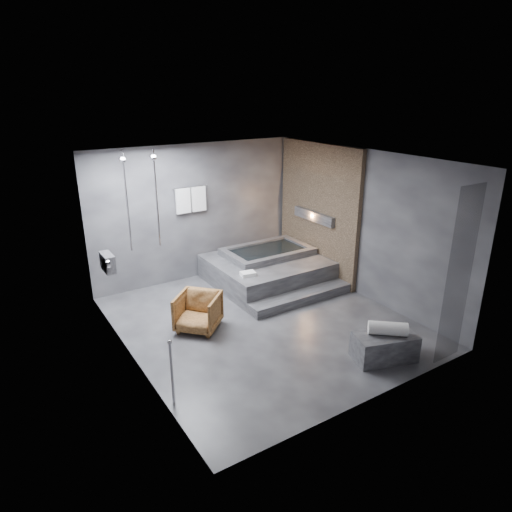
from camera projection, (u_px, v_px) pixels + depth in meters
room at (275, 219)px, 7.70m from camera, size 5.00×5.04×2.82m
tub_deck at (267, 270)px, 9.50m from camera, size 2.20×2.00×0.50m
tub_step at (301, 298)px, 8.62m from camera, size 2.20×0.36×0.18m
concrete_bench at (384, 346)px, 6.78m from camera, size 1.02×0.76×0.41m
driftwood_chair at (198, 312)px, 7.58m from camera, size 0.96×0.96×0.63m
rolled_towel at (388, 328)px, 6.67m from camera, size 0.56×0.52×0.20m
deck_towel at (248, 274)px, 8.56m from camera, size 0.30×0.24×0.07m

